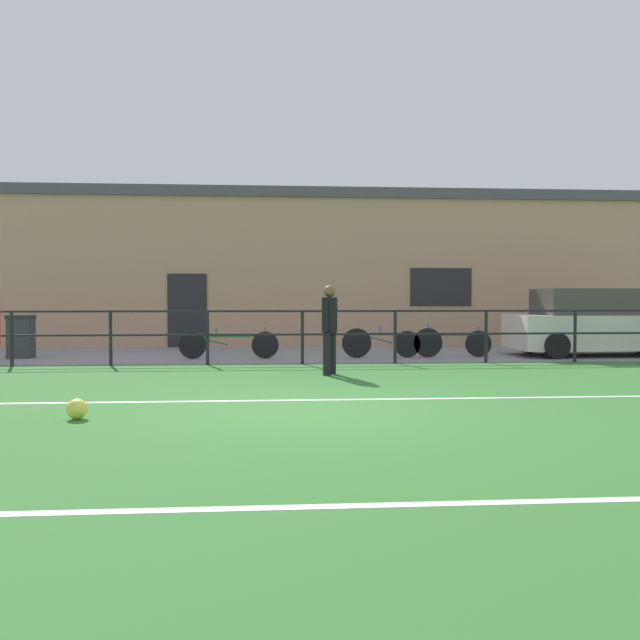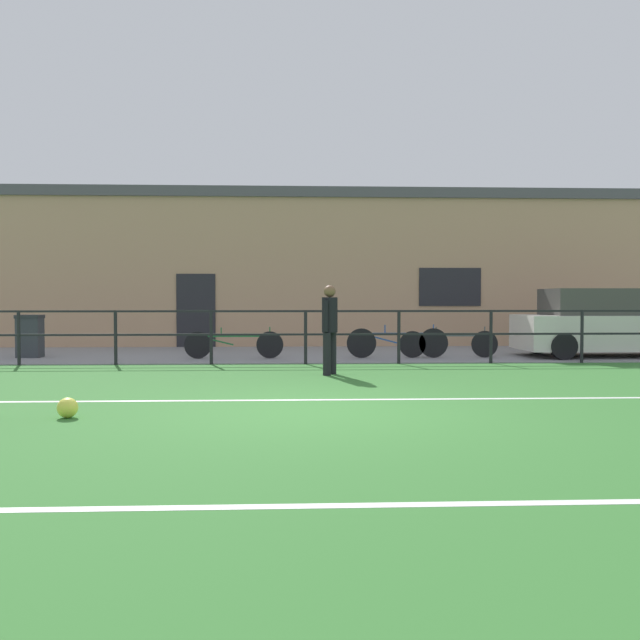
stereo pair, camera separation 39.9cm
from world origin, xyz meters
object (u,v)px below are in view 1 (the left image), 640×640
soccer_ball_match (77,409)px  trash_bin_0 (21,336)px  bicycle_parked_1 (443,343)px  parked_car_red (599,324)px  bicycle_parked_0 (229,344)px  player_goalkeeper (330,324)px  bicycle_parked_2 (392,342)px

soccer_ball_match → trash_bin_0: size_ratio=0.24×
bicycle_parked_1 → parked_car_red: bearing=2.7°
parked_car_red → bicycle_parked_0: parked_car_red is taller
player_goalkeeper → bicycle_parked_2: player_goalkeeper is taller
parked_car_red → trash_bin_0: bearing=178.6°
bicycle_parked_0 → bicycle_parked_2: bicycle_parked_2 is taller
parked_car_red → trash_bin_0: parked_car_red is taller
player_goalkeeper → bicycle_parked_0: bearing=-119.3°
player_goalkeeper → trash_bin_0: player_goalkeeper is taller
soccer_ball_match → bicycle_parked_2: (5.09, 7.60, 0.26)m
trash_bin_0 → soccer_ball_match: bearing=-66.7°
parked_car_red → bicycle_parked_2: 5.10m
soccer_ball_match → bicycle_parked_1: size_ratio=0.10×
bicycle_parked_0 → soccer_ball_match: bearing=-99.7°
bicycle_parked_1 → trash_bin_0: (-9.78, 0.52, 0.18)m
player_goalkeeper → bicycle_parked_0: 3.88m
bicycle_parked_0 → bicycle_parked_1: (4.99, 0.00, 0.00)m
soccer_ball_match → bicycle_parked_0: bearing=80.3°
bicycle_parked_2 → trash_bin_0: (-8.58, 0.52, 0.15)m
player_goalkeeper → trash_bin_0: (-6.82, 3.77, -0.41)m
player_goalkeeper → bicycle_parked_1: bearing=166.6°
bicycle_parked_1 → bicycle_parked_0: bearing=180.0°
player_goalkeeper → parked_car_red: 7.67m
parked_car_red → bicycle_parked_1: size_ratio=1.87×
player_goalkeeper → soccer_ball_match: 5.53m
parked_car_red → bicycle_parked_2: parked_car_red is taller
player_goalkeeper → bicycle_parked_1: size_ratio=0.71×
soccer_ball_match → player_goalkeeper: bearing=52.6°
parked_car_red → bicycle_parked_0: bearing=-178.8°
bicycle_parked_2 → trash_bin_0: trash_bin_0 is taller
player_goalkeeper → bicycle_parked_2: bearing=-179.6°
bicycle_parked_1 → trash_bin_0: 9.79m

